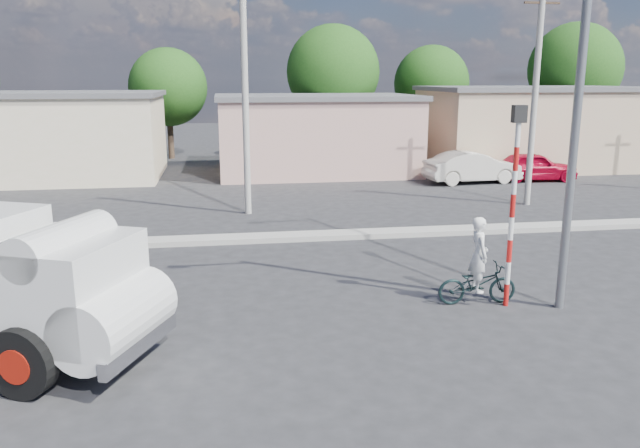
{
  "coord_description": "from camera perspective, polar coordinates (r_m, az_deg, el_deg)",
  "views": [
    {
      "loc": [
        -2.87,
        -10.7,
        4.91
      ],
      "look_at": [
        -0.49,
        4.45,
        1.3
      ],
      "focal_mm": 35.0,
      "sensor_mm": 36.0,
      "label": 1
    }
  ],
  "objects": [
    {
      "name": "median",
      "position": [
        19.52,
        -0.19,
        -1.07
      ],
      "size": [
        40.0,
        0.8,
        0.16
      ],
      "primitive_type": "cube",
      "color": "#99968E",
      "rests_on": "ground"
    },
    {
      "name": "utility_poles",
      "position": [
        23.52,
        6.29,
        11.12
      ],
      "size": [
        35.4,
        0.24,
        8.0
      ],
      "color": "#99968E",
      "rests_on": "ground"
    },
    {
      "name": "car_cream",
      "position": [
        30.67,
        13.76,
        5.07
      ],
      "size": [
        4.67,
        1.98,
        1.5
      ],
      "primitive_type": "imported",
      "rotation": [
        0.0,
        0.0,
        1.66
      ],
      "color": "beige",
      "rests_on": "ground"
    },
    {
      "name": "tree_row",
      "position": [
        39.71,
        0.72,
        13.36
      ],
      "size": [
        43.62,
        7.43,
        8.42
      ],
      "color": "#38281E",
      "rests_on": "ground"
    },
    {
      "name": "car_red",
      "position": [
        32.17,
        18.95,
        5.0
      ],
      "size": [
        4.21,
        1.97,
        1.39
      ],
      "primitive_type": "imported",
      "rotation": [
        0.0,
        0.0,
        1.49
      ],
      "color": "#AD0422",
      "rests_on": "ground"
    },
    {
      "name": "streetlight",
      "position": [
        13.81,
        22.13,
        12.53
      ],
      "size": [
        2.34,
        0.22,
        9.0
      ],
      "color": "slate",
      "rests_on": "ground"
    },
    {
      "name": "cyclist",
      "position": [
        14.17,
        14.25,
        -3.87
      ],
      "size": [
        0.43,
        0.63,
        1.68
      ],
      "primitive_type": "imported",
      "rotation": [
        0.0,
        0.0,
        1.53
      ],
      "color": "white",
      "rests_on": "ground"
    },
    {
      "name": "ground_plane",
      "position": [
        12.12,
        5.66,
        -10.72
      ],
      "size": [
        120.0,
        120.0,
        0.0
      ],
      "primitive_type": "plane",
      "color": "#272729",
      "rests_on": "ground"
    },
    {
      "name": "building_row",
      "position": [
        33.06,
        -2.01,
        8.42
      ],
      "size": [
        37.8,
        7.3,
        4.44
      ],
      "color": "beige",
      "rests_on": "ground"
    },
    {
      "name": "traffic_pole",
      "position": [
        13.82,
        17.3,
        3.0
      ],
      "size": [
        0.28,
        0.18,
        4.36
      ],
      "color": "red",
      "rests_on": "ground"
    },
    {
      "name": "bicycle",
      "position": [
        14.28,
        14.17,
        -5.32
      ],
      "size": [
        1.78,
        0.69,
        0.92
      ],
      "primitive_type": "imported",
      "rotation": [
        0.0,
        0.0,
        1.53
      ],
      "color": "black",
      "rests_on": "ground"
    }
  ]
}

